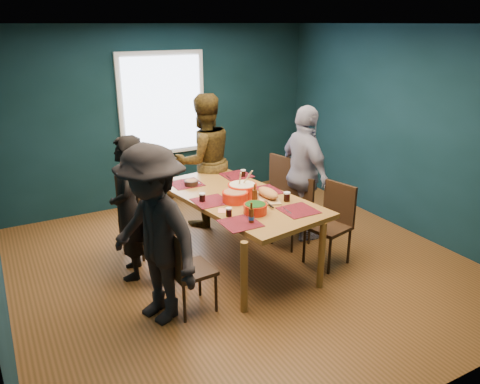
# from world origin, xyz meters

# --- Properties ---
(room) EXTENTS (5.01, 5.01, 2.71)m
(room) POSITION_xyz_m (0.00, 0.27, 1.37)
(room) COLOR brown
(room) RESTS_ON ground
(dining_table) EXTENTS (1.39, 2.28, 0.82)m
(dining_table) POSITION_xyz_m (0.04, 0.14, 0.74)
(dining_table) COLOR brown
(dining_table) RESTS_ON floor
(chair_left_far) EXTENTS (0.58, 0.58, 1.00)m
(chair_left_far) POSITION_xyz_m (-0.96, 0.86, 0.58)
(chair_left_far) COLOR black
(chair_left_far) RESTS_ON floor
(chair_left_mid) EXTENTS (0.45, 0.45, 0.82)m
(chair_left_mid) POSITION_xyz_m (-0.94, 0.12, 0.48)
(chair_left_mid) COLOR black
(chair_left_mid) RESTS_ON floor
(chair_left_near) EXTENTS (0.43, 0.43, 0.89)m
(chair_left_near) POSITION_xyz_m (-0.95, -0.56, 0.52)
(chair_left_near) COLOR black
(chair_left_near) RESTS_ON floor
(chair_right_far) EXTENTS (0.55, 0.55, 1.01)m
(chair_right_far) POSITION_xyz_m (0.95, 0.72, 0.59)
(chair_right_far) COLOR black
(chair_right_far) RESTS_ON floor
(chair_right_mid) EXTENTS (0.49, 0.49, 0.88)m
(chair_right_mid) POSITION_xyz_m (0.91, 0.20, 0.51)
(chair_right_mid) COLOR black
(chair_right_mid) RESTS_ON floor
(chair_right_near) EXTENTS (0.52, 0.52, 0.96)m
(chair_right_near) POSITION_xyz_m (1.00, -0.42, 0.56)
(chair_right_near) COLOR black
(chair_right_near) RESTS_ON floor
(person_far_left) EXTENTS (0.54, 0.68, 1.61)m
(person_far_left) POSITION_xyz_m (-1.18, 0.41, 0.81)
(person_far_left) COLOR black
(person_far_left) RESTS_ON floor
(person_back) EXTENTS (0.91, 0.71, 1.84)m
(person_back) POSITION_xyz_m (0.16, 1.35, 0.92)
(person_back) COLOR black
(person_back) RESTS_ON floor
(person_right) EXTENTS (0.51, 1.06, 1.76)m
(person_right) POSITION_xyz_m (1.09, 0.29, 0.88)
(person_right) COLOR white
(person_right) RESTS_ON floor
(person_near_left) EXTENTS (0.98, 1.27, 1.74)m
(person_near_left) POSITION_xyz_m (-1.21, -0.52, 0.87)
(person_near_left) COLOR black
(person_near_left) RESTS_ON floor
(bowl_salad) EXTENTS (0.29, 0.29, 0.12)m
(bowl_salad) POSITION_xyz_m (-0.07, 0.01, 0.88)
(bowl_salad) COLOR red
(bowl_salad) RESTS_ON dining_table
(bowl_dumpling) EXTENTS (0.34, 0.34, 0.32)m
(bowl_dumpling) POSITION_xyz_m (0.09, 0.14, 0.89)
(bowl_dumpling) COLOR red
(bowl_dumpling) RESTS_ON dining_table
(bowl_herbs) EXTENTS (0.25, 0.25, 0.11)m
(bowl_herbs) POSITION_xyz_m (-0.05, -0.40, 0.87)
(bowl_herbs) COLOR red
(bowl_herbs) RESTS_ON dining_table
(cutting_board) EXTENTS (0.37, 0.57, 0.12)m
(cutting_board) POSITION_xyz_m (0.30, -0.09, 0.87)
(cutting_board) COLOR tan
(cutting_board) RESTS_ON dining_table
(small_bowl) EXTENTS (0.17, 0.17, 0.07)m
(small_bowl) POSITION_xyz_m (-0.29, 0.75, 0.85)
(small_bowl) COLOR black
(small_bowl) RESTS_ON dining_table
(beer_bottle_a) EXTENTS (0.06, 0.06, 0.21)m
(beer_bottle_a) POSITION_xyz_m (-0.21, -0.59, 0.89)
(beer_bottle_a) COLOR #47220C
(beer_bottle_a) RESTS_ON dining_table
(beer_bottle_b) EXTENTS (0.06, 0.06, 0.23)m
(beer_bottle_b) POSITION_xyz_m (0.08, -0.16, 0.91)
(beer_bottle_b) COLOR #47220C
(beer_bottle_b) RESTS_ON dining_table
(cola_glass_a) EXTENTS (0.07, 0.07, 0.09)m
(cola_glass_a) POSITION_xyz_m (-0.33, -0.33, 0.87)
(cola_glass_a) COLOR black
(cola_glass_a) RESTS_ON dining_table
(cola_glass_b) EXTENTS (0.08, 0.08, 0.11)m
(cola_glass_b) POSITION_xyz_m (0.44, -0.26, 0.87)
(cola_glass_b) COLOR black
(cola_glass_b) RESTS_ON dining_table
(cola_glass_c) EXTENTS (0.07, 0.07, 0.09)m
(cola_glass_c) POSITION_xyz_m (0.44, 0.75, 0.87)
(cola_glass_c) COLOR black
(cola_glass_c) RESTS_ON dining_table
(cola_glass_d) EXTENTS (0.07, 0.07, 0.10)m
(cola_glass_d) POSITION_xyz_m (-0.40, 0.18, 0.87)
(cola_glass_d) COLOR black
(cola_glass_d) RESTS_ON dining_table
(napkin_a) EXTENTS (0.15, 0.15, 0.00)m
(napkin_a) POSITION_xyz_m (0.42, 0.19, 0.82)
(napkin_a) COLOR #EC7F63
(napkin_a) RESTS_ON dining_table
(napkin_b) EXTENTS (0.18, 0.18, 0.00)m
(napkin_b) POSITION_xyz_m (-0.31, -0.18, 0.82)
(napkin_b) COLOR #EC7F63
(napkin_b) RESTS_ON dining_table
(napkin_c) EXTENTS (0.13, 0.13, 0.00)m
(napkin_c) POSITION_xyz_m (0.36, -0.61, 0.82)
(napkin_c) COLOR #EC7F63
(napkin_c) RESTS_ON dining_table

